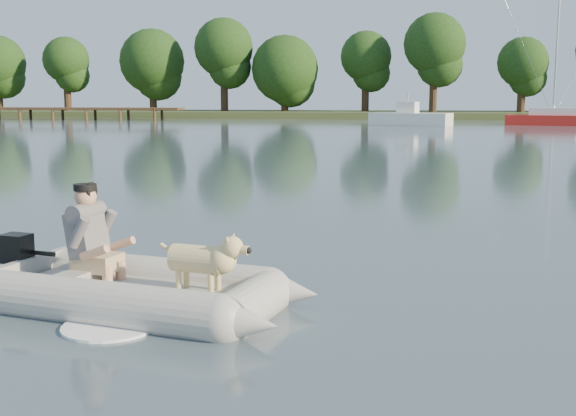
% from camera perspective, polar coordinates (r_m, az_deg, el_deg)
% --- Properties ---
extents(water, '(160.00, 160.00, 0.00)m').
position_cam_1_polar(water, '(6.52, -6.49, -9.08)').
color(water, slate).
rests_on(water, ground).
extents(shore_bank, '(160.00, 12.00, 0.70)m').
position_cam_1_polar(shore_bank, '(68.01, 8.16, 7.27)').
color(shore_bank, '#47512D').
rests_on(shore_bank, water).
extents(dock, '(18.00, 2.00, 1.04)m').
position_cam_1_polar(dock, '(64.28, -16.14, 7.17)').
color(dock, '#4C331E').
rests_on(dock, water).
extents(treeline, '(84.66, 7.35, 9.27)m').
position_cam_1_polar(treeline, '(67.23, 13.23, 11.42)').
color(treeline, '#332316').
rests_on(treeline, shore_bank).
extents(dinghy, '(4.79, 3.84, 1.25)m').
position_cam_1_polar(dinghy, '(6.98, -11.51, -3.56)').
color(dinghy, '#9D9D98').
rests_on(dinghy, water).
extents(man, '(0.74, 0.67, 0.96)m').
position_cam_1_polar(man, '(7.33, -15.48, -1.75)').
color(man, '#5E5E62').
rests_on(man, dinghy).
extents(dog, '(0.87, 0.45, 0.55)m').
position_cam_1_polar(dog, '(6.75, -7.12, -4.41)').
color(dog, tan).
rests_on(dog, dinghy).
extents(outboard_motor, '(0.41, 0.33, 0.70)m').
position_cam_1_polar(outboard_motor, '(7.92, -20.59, -4.31)').
color(outboard_motor, black).
rests_on(outboard_motor, dinghy).
extents(motorboat, '(6.00, 3.79, 2.37)m').
position_cam_1_polar(motorboat, '(50.41, 9.68, 7.66)').
color(motorboat, white).
rests_on(motorboat, water).
extents(sailboat, '(7.33, 3.81, 9.66)m').
position_cam_1_polar(sailboat, '(53.27, 20.60, 6.58)').
color(sailboat, red).
rests_on(sailboat, water).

